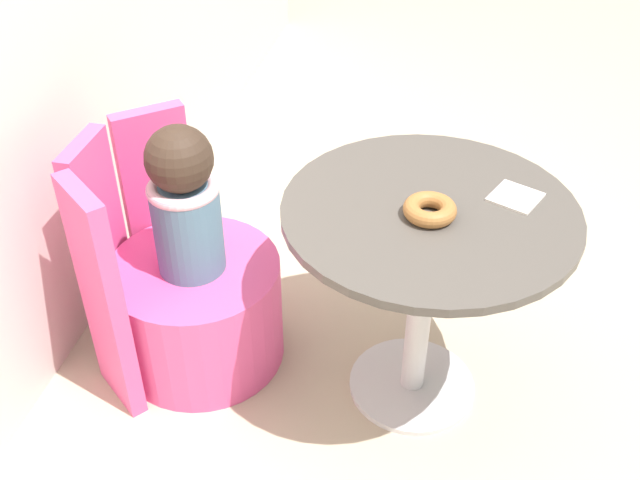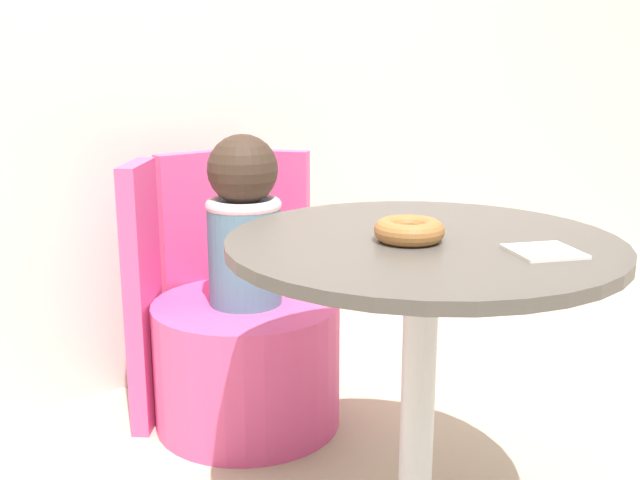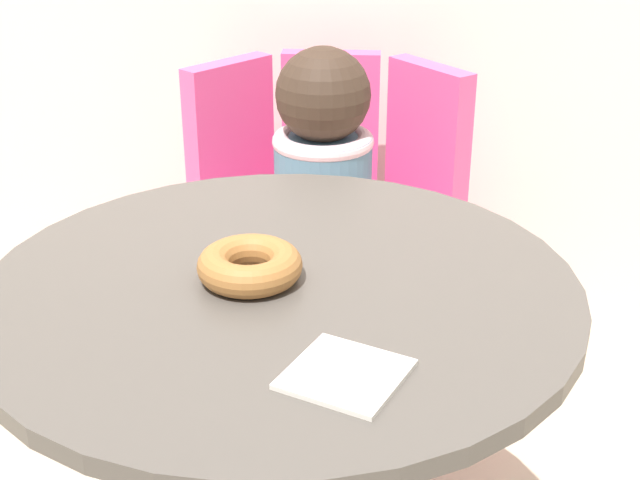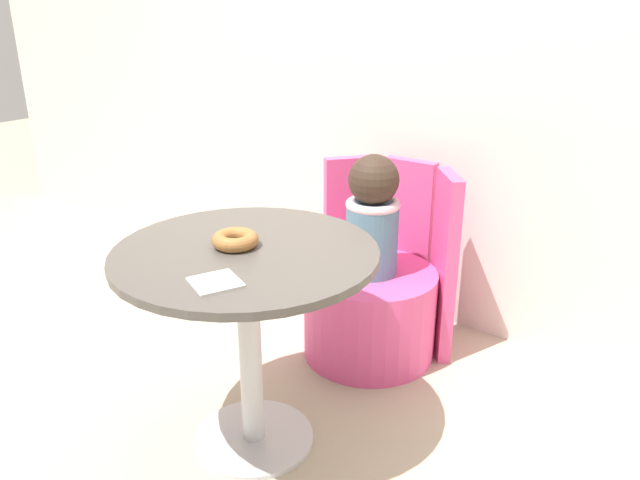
% 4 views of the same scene
% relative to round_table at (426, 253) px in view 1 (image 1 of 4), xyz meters
% --- Properties ---
extents(ground_plane, '(12.00, 12.00, 0.00)m').
position_rel_round_table_xyz_m(ground_plane, '(-0.09, 0.02, -0.53)').
color(ground_plane, '#B7A88E').
extents(round_table, '(0.78, 0.78, 0.68)m').
position_rel_round_table_xyz_m(round_table, '(0.00, 0.00, 0.00)').
color(round_table, silver).
rests_on(round_table, ground_plane).
extents(tub_chair, '(0.53, 0.53, 0.36)m').
position_rel_round_table_xyz_m(tub_chair, '(0.01, 0.69, -0.35)').
color(tub_chair, '#E54C8C').
rests_on(tub_chair, ground_plane).
extents(booth_backrest, '(0.62, 0.23, 0.75)m').
position_rel_round_table_xyz_m(booth_backrest, '(0.01, 0.91, -0.16)').
color(booth_backrest, '#E54C8C').
rests_on(booth_backrest, ground_plane).
extents(child_figure, '(0.21, 0.21, 0.47)m').
position_rel_round_table_xyz_m(child_figure, '(0.01, 0.69, 0.06)').
color(child_figure, slate).
rests_on(child_figure, tub_chair).
extents(donut, '(0.14, 0.14, 0.04)m').
position_rel_round_table_xyz_m(donut, '(-0.04, 0.00, 0.17)').
color(donut, '#9E6633').
rests_on(donut, round_table).
extents(paper_napkin, '(0.16, 0.16, 0.01)m').
position_rel_round_table_xyz_m(paper_napkin, '(0.09, -0.21, 0.15)').
color(paper_napkin, silver).
rests_on(paper_napkin, round_table).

